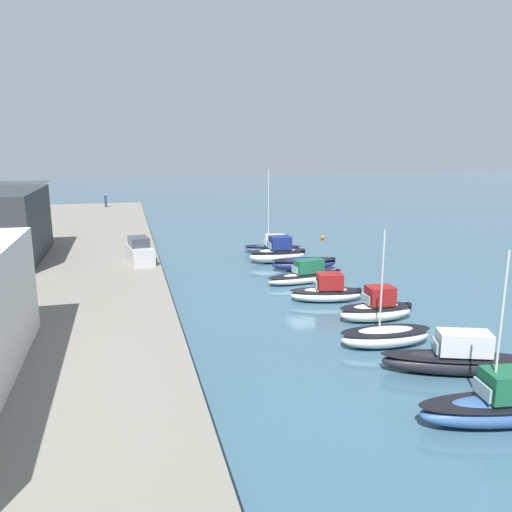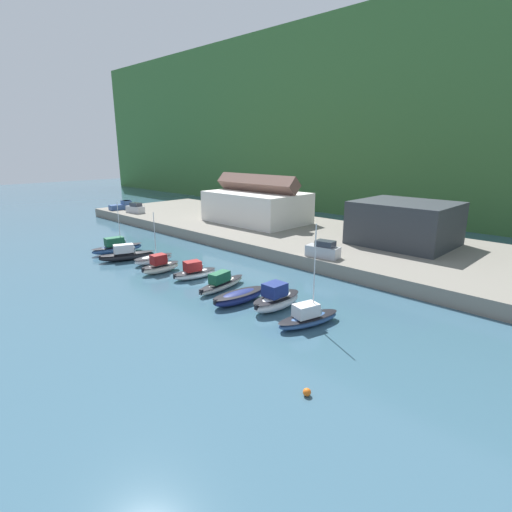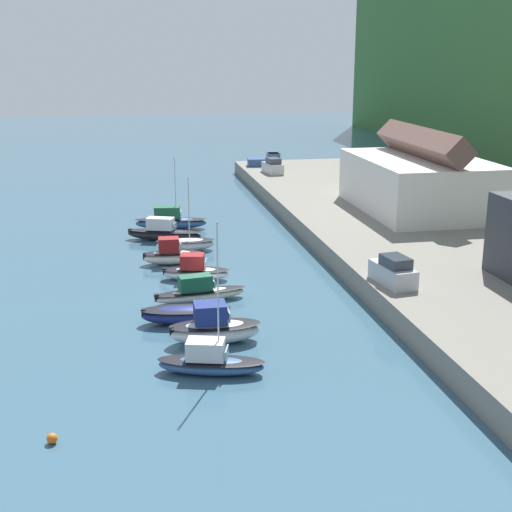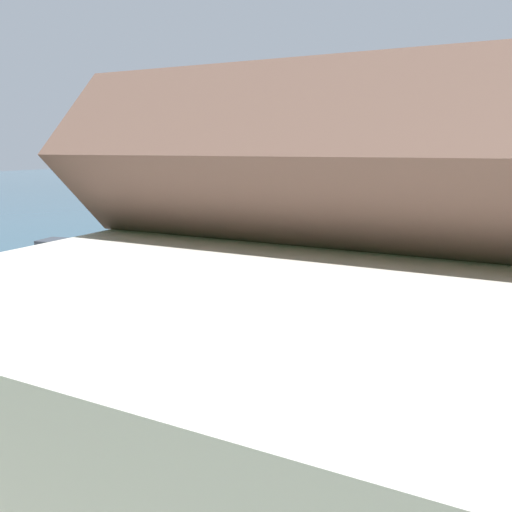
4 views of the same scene
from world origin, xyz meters
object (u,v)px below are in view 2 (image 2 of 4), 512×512
Objects in this scene: moored_boat_0 at (117,247)px; moored_boat_5 at (221,283)px; moored_boat_3 at (160,266)px; parked_car_0 at (135,208)px; moored_boat_4 at (194,272)px; moored_boat_8 at (308,317)px; moored_boat_1 at (126,255)px; moored_boat_6 at (239,297)px; moored_boat_2 at (154,259)px; moored_boat_7 at (276,299)px; mooring_buoy_0 at (307,392)px; pickup_truck_0 at (122,206)px; parked_car_1 at (323,250)px.

moored_boat_0 is 23.11m from moored_boat_5.
parked_car_0 is at bearing 156.99° from moored_boat_3.
moored_boat_8 is at bearing 9.03° from moored_boat_4.
moored_boat_1 reaches higher than moored_boat_6.
parked_car_0 is at bearing 152.90° from moored_boat_0.
moored_boat_2 is 34.69m from parked_car_0.
mooring_buoy_0 is (10.72, -9.25, -0.72)m from moored_boat_7.
moored_boat_4 is 9.67m from moored_boat_6.
pickup_truck_0 reaches higher than moored_boat_1.
moored_boat_1 is 1.48× the size of moored_boat_3.
moored_boat_5 is 12.50m from moored_boat_8.
moored_boat_1 is 27.05m from parked_car_1.
moored_boat_8 is 17.30× the size of mooring_buoy_0.
moored_boat_1 is 1.30× the size of moored_boat_7.
moored_boat_2 is at bearing -167.90° from moored_boat_4.
moored_boat_3 is 1.07× the size of pickup_truck_0.
moored_boat_7 is at bearing -175.28° from moored_boat_8.
moored_boat_2 reaches higher than moored_boat_7.
moored_boat_6 is (18.55, -1.72, 0.02)m from moored_boat_2.
mooring_buoy_0 is (6.27, -8.41, -0.48)m from moored_boat_8.
parked_car_0 is (-40.18, 15.17, 1.91)m from moored_boat_4.
moored_boat_3 is 5.14m from moored_boat_4.
moored_boat_6 is at bearing -160.41° from moored_boat_8.
moored_boat_0 reaches higher than moored_boat_2.
moored_boat_7 is 1.22× the size of pickup_truck_0.
parked_car_0 is (-31.15, 15.11, 2.04)m from moored_boat_2.
moored_boat_3 reaches higher than mooring_buoy_0.
moored_boat_4 is at bearing -168.03° from moored_boat_8.
moored_boat_2 is 1.21× the size of moored_boat_4.
parked_car_0 is (-26.97, 16.86, 1.86)m from moored_boat_1.
moored_boat_6 is at bearing 151.65° from mooring_buoy_0.
moored_boat_0 is at bearing -165.38° from moored_boat_4.
moored_boat_5 is 1.63× the size of parked_car_1.
parked_car_1 is 56.01m from pickup_truck_0.
moored_boat_5 is at bearing 9.55° from moored_boat_3.
moored_boat_1 is 30.94m from moored_boat_8.
moored_boat_3 is 39.09m from parked_car_0.
parked_car_0 is 1.00× the size of parked_car_1.
moored_boat_5 is 14.40m from parked_car_1.
mooring_buoy_0 is (28.89, -7.91, -0.59)m from moored_boat_3.
moored_boat_0 is at bearing 178.46° from moored_boat_3.
parked_car_1 is at bearing 66.08° from moored_boat_5.
moored_boat_6 is 8.22m from moored_boat_8.
moored_boat_3 is 18.22m from moored_boat_7.
moored_boat_7 is (26.48, 1.47, 0.17)m from moored_boat_1.
moored_boat_2 reaches higher than parked_car_0.
moored_boat_6 is (4.28, -1.38, -0.06)m from moored_boat_5.
moored_boat_5 is (5.24, -0.28, -0.05)m from moored_boat_4.
moored_boat_5 is 13.77× the size of mooring_buoy_0.
moored_boat_7 is 62.18m from pickup_truck_0.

